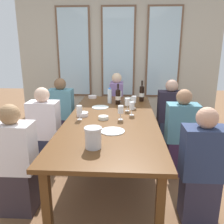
% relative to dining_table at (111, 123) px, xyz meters
% --- Properties ---
extents(ground_plane, '(12.00, 12.00, 0.00)m').
position_rel_dining_table_xyz_m(ground_plane, '(0.00, 0.00, -0.68)').
color(ground_plane, brown).
extents(back_wall_with_windows, '(4.30, 0.10, 2.90)m').
position_rel_dining_table_xyz_m(back_wall_with_windows, '(0.00, 2.45, 0.77)').
color(back_wall_with_windows, '#BBB29F').
rests_on(back_wall_with_windows, ground).
extents(dining_table, '(1.10, 2.60, 0.74)m').
position_rel_dining_table_xyz_m(dining_table, '(0.00, 0.00, 0.00)').
color(dining_table, '#573317').
rests_on(dining_table, ground).
extents(white_plate_0, '(0.24, 0.24, 0.01)m').
position_rel_dining_table_xyz_m(white_plate_0, '(-0.19, 0.51, 0.06)').
color(white_plate_0, white).
rests_on(white_plate_0, dining_table).
extents(white_plate_1, '(0.26, 0.26, 0.01)m').
position_rel_dining_table_xyz_m(white_plate_1, '(0.04, -0.47, 0.06)').
color(white_plate_1, white).
rests_on(white_plate_1, dining_table).
extents(metal_pitcher, '(0.16, 0.16, 0.19)m').
position_rel_dining_table_xyz_m(metal_pitcher, '(-0.11, -0.88, 0.16)').
color(metal_pitcher, silver).
rests_on(metal_pitcher, dining_table).
extents(wine_bottle_0, '(0.08, 0.08, 0.33)m').
position_rel_dining_table_xyz_m(wine_bottle_0, '(0.43, 0.95, 0.19)').
color(wine_bottle_0, black).
rests_on(wine_bottle_0, dining_table).
extents(wine_bottle_1, '(0.08, 0.08, 0.31)m').
position_rel_dining_table_xyz_m(wine_bottle_1, '(0.06, 0.74, 0.18)').
color(wine_bottle_1, black).
rests_on(wine_bottle_1, dining_table).
extents(tasting_bowl_0, '(0.15, 0.15, 0.05)m').
position_rel_dining_table_xyz_m(tasting_bowl_0, '(-0.38, 0.08, 0.08)').
color(tasting_bowl_0, white).
rests_on(tasting_bowl_0, dining_table).
extents(tasting_bowl_1, '(0.12, 0.12, 0.04)m').
position_rel_dining_table_xyz_m(tasting_bowl_1, '(-0.10, -0.04, 0.08)').
color(tasting_bowl_1, white).
rests_on(tasting_bowl_1, dining_table).
extents(tasting_bowl_2, '(0.13, 0.13, 0.05)m').
position_rel_dining_table_xyz_m(tasting_bowl_2, '(0.22, 0.98, 0.08)').
color(tasting_bowl_2, white).
rests_on(tasting_bowl_2, dining_table).
extents(tasting_bowl_3, '(0.14, 0.14, 0.04)m').
position_rel_dining_table_xyz_m(tasting_bowl_3, '(-0.39, 1.14, 0.08)').
color(tasting_bowl_3, white).
rests_on(tasting_bowl_3, dining_table).
extents(water_bottle, '(0.06, 0.06, 0.24)m').
position_rel_dining_table_xyz_m(water_bottle, '(-0.08, 0.80, 0.17)').
color(water_bottle, white).
rests_on(water_bottle, dining_table).
extents(wine_glass_0, '(0.07, 0.07, 0.17)m').
position_rel_dining_table_xyz_m(wine_glass_0, '(0.25, 0.16, 0.18)').
color(wine_glass_0, white).
rests_on(wine_glass_0, dining_table).
extents(wine_glass_1, '(0.07, 0.07, 0.17)m').
position_rel_dining_table_xyz_m(wine_glass_1, '(0.11, -0.04, 0.18)').
color(wine_glass_1, white).
rests_on(wine_glass_1, dining_table).
extents(wine_glass_2, '(0.07, 0.07, 0.17)m').
position_rel_dining_table_xyz_m(wine_glass_2, '(-0.38, -0.07, 0.18)').
color(wine_glass_2, white).
rests_on(wine_glass_2, dining_table).
extents(wine_glass_3, '(0.07, 0.07, 0.17)m').
position_rel_dining_table_xyz_m(wine_glass_3, '(0.07, 0.89, 0.18)').
color(wine_glass_3, white).
rests_on(wine_glass_3, dining_table).
extents(wine_glass_4, '(0.07, 0.07, 0.17)m').
position_rel_dining_table_xyz_m(wine_glass_4, '(0.20, 0.36, 0.18)').
color(wine_glass_4, white).
rests_on(wine_glass_4, dining_table).
extents(wine_glass_5, '(0.07, 0.07, 0.17)m').
position_rel_dining_table_xyz_m(wine_glass_5, '(0.29, 0.52, 0.18)').
color(wine_glass_5, white).
rests_on(wine_glass_5, dining_table).
extents(seated_person_0, '(0.38, 0.24, 1.11)m').
position_rel_dining_table_xyz_m(seated_person_0, '(-0.87, 0.04, -0.15)').
color(seated_person_0, '#25283D').
rests_on(seated_person_0, ground).
extents(seated_person_1, '(0.38, 0.24, 1.11)m').
position_rel_dining_table_xyz_m(seated_person_1, '(0.87, 0.02, -0.15)').
color(seated_person_1, '#382340').
rests_on(seated_person_1, ground).
extents(seated_person_2, '(0.38, 0.24, 1.11)m').
position_rel_dining_table_xyz_m(seated_person_2, '(-0.87, 0.90, -0.15)').
color(seated_person_2, '#2E2538').
rests_on(seated_person_2, ground).
extents(seated_person_3, '(0.38, 0.24, 1.11)m').
position_rel_dining_table_xyz_m(seated_person_3, '(0.87, 0.84, -0.15)').
color(seated_person_3, '#2B3144').
rests_on(seated_person_3, ground).
extents(seated_person_4, '(0.38, 0.24, 1.11)m').
position_rel_dining_table_xyz_m(seated_person_4, '(-0.87, -0.82, -0.15)').
color(seated_person_4, '#362C32').
rests_on(seated_person_4, ground).
extents(seated_person_5, '(0.38, 0.24, 1.11)m').
position_rel_dining_table_xyz_m(seated_person_5, '(0.87, -0.83, -0.15)').
color(seated_person_5, '#302C3F').
rests_on(seated_person_5, ground).
extents(seated_person_6, '(0.24, 0.38, 1.11)m').
position_rel_dining_table_xyz_m(seated_person_6, '(0.00, 1.65, -0.15)').
color(seated_person_6, '#362337').
rests_on(seated_person_6, ground).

